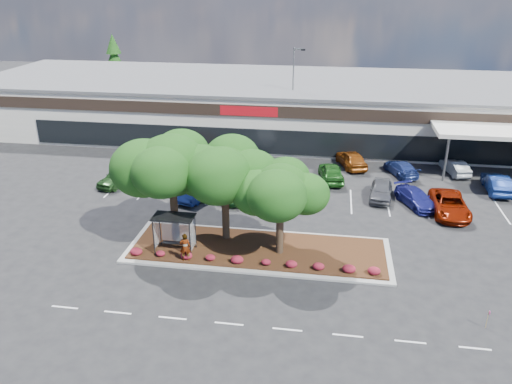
# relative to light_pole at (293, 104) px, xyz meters

# --- Properties ---
(ground) EXTENTS (160.00, 160.00, 0.00)m
(ground) POSITION_rel_light_pole_xyz_m (1.77, -28.04, -4.77)
(ground) COLOR black
(ground) RESTS_ON ground
(retail_store) EXTENTS (80.40, 25.20, 6.25)m
(retail_store) POSITION_rel_light_pole_xyz_m (1.84, 5.87, -1.62)
(retail_store) COLOR beige
(retail_store) RESTS_ON ground
(landscape_island) EXTENTS (18.00, 6.00, 0.26)m
(landscape_island) POSITION_rel_light_pole_xyz_m (-0.23, -24.04, -4.65)
(landscape_island) COLOR #9A9A95
(landscape_island) RESTS_ON ground
(lane_markings) EXTENTS (33.12, 20.06, 0.01)m
(lane_markings) POSITION_rel_light_pole_xyz_m (1.63, -17.62, -4.77)
(lane_markings) COLOR silver
(lane_markings) RESTS_ON ground
(shrub_row) EXTENTS (17.00, 0.80, 0.50)m
(shrub_row) POSITION_rel_light_pole_xyz_m (-0.23, -26.14, -4.26)
(shrub_row) COLOR maroon
(shrub_row) RESTS_ON landscape_island
(bus_shelter) EXTENTS (2.75, 1.55, 2.59)m
(bus_shelter) POSITION_rel_light_pole_xyz_m (-5.73, -25.09, -2.47)
(bus_shelter) COLOR black
(bus_shelter) RESTS_ON landscape_island
(island_tree_west) EXTENTS (7.20, 7.20, 7.89)m
(island_tree_west) POSITION_rel_light_pole_xyz_m (-6.23, -23.54, -0.57)
(island_tree_west) COLOR #0E3610
(island_tree_west) RESTS_ON landscape_island
(island_tree_mid) EXTENTS (6.60, 6.60, 7.32)m
(island_tree_mid) POSITION_rel_light_pole_xyz_m (-2.73, -22.84, -0.85)
(island_tree_mid) COLOR #0E3610
(island_tree_mid) RESTS_ON landscape_island
(island_tree_east) EXTENTS (5.80, 5.80, 6.50)m
(island_tree_east) POSITION_rel_light_pole_xyz_m (1.27, -24.34, -1.26)
(island_tree_east) COLOR #0E3610
(island_tree_east) RESTS_ON landscape_island
(conifer_north_west) EXTENTS (4.40, 4.40, 10.00)m
(conifer_north_west) POSITION_rel_light_pole_xyz_m (-28.23, 17.96, 0.23)
(conifer_north_west) COLOR #0E3610
(conifer_north_west) RESTS_ON ground
(person_waiting) EXTENTS (0.80, 0.61, 1.95)m
(person_waiting) POSITION_rel_light_pole_xyz_m (-4.70, -26.34, -3.54)
(person_waiting) COLOR #594C47
(person_waiting) RESTS_ON landscape_island
(light_pole) EXTENTS (1.39, 0.84, 10.71)m
(light_pole) POSITION_rel_light_pole_xyz_m (0.00, 0.00, 0.00)
(light_pole) COLOR #9A9A95
(light_pole) RESTS_ON ground
(survey_stake) EXTENTS (0.08, 0.14, 1.10)m
(survey_stake) POSITION_rel_light_pole_xyz_m (13.13, -30.25, -4.07)
(survey_stake) COLOR #967C4E
(survey_stake) RESTS_ON ground
(car_0) EXTENTS (3.12, 4.86, 1.54)m
(car_0) POSITION_rel_light_pole_xyz_m (-14.58, -14.03, -4.00)
(car_0) COLOR #21481B
(car_0) RESTS_ON ground
(car_1) EXTENTS (3.99, 5.64, 1.52)m
(car_1) POSITION_rel_light_pole_xyz_m (-7.19, -14.70, -4.01)
(car_1) COLOR #5B5D62
(car_1) RESTS_ON ground
(car_2) EXTENTS (2.96, 5.10, 1.59)m
(car_2) POSITION_rel_light_pole_xyz_m (-6.68, -15.76, -3.98)
(car_2) COLOR navy
(car_2) RESTS_ON ground
(car_3) EXTENTS (2.83, 5.18, 1.38)m
(car_3) POSITION_rel_light_pole_xyz_m (-3.51, -15.34, -4.08)
(car_3) COLOR #1B4D21
(car_3) RESTS_ON ground
(car_4) EXTENTS (3.13, 6.10, 1.65)m
(car_4) POSITION_rel_light_pole_xyz_m (0.72, -15.17, -3.95)
(car_4) COLOR #B6BDC4
(car_4) RESTS_ON ground
(car_5) EXTENTS (2.34, 4.67, 1.53)m
(car_5) POSITION_rel_light_pole_xyz_m (8.76, -13.52, -4.01)
(car_5) COLOR #4D4E53
(car_5) RESTS_ON ground
(car_6) EXTENTS (3.62, 5.00, 1.35)m
(car_6) POSITION_rel_light_pole_xyz_m (11.50, -14.56, -4.10)
(car_6) COLOR navy
(car_6) RESTS_ON ground
(car_7) EXTENTS (2.61, 5.65, 1.57)m
(car_7) POSITION_rel_light_pole_xyz_m (13.92, -15.75, -3.99)
(car_7) COLOR maroon
(car_7) RESTS_ON ground
(car_9) EXTENTS (3.81, 5.78, 1.48)m
(car_9) POSITION_rel_light_pole_xyz_m (-10.53, -6.26, -4.03)
(car_9) COLOR #662804
(car_9) RESTS_ON ground
(car_10) EXTENTS (2.83, 5.49, 1.48)m
(car_10) POSITION_rel_light_pole_xyz_m (-3.42, -8.05, -4.03)
(car_10) COLOR #B2B5BE
(car_10) RESTS_ON ground
(car_11) EXTENTS (2.75, 5.16, 1.62)m
(car_11) POSITION_rel_light_pole_xyz_m (-3.22, -9.13, -3.96)
(car_11) COLOR #BABABA
(car_11) RESTS_ON ground
(car_12) EXTENTS (2.73, 5.12, 1.66)m
(car_12) POSITION_rel_light_pole_xyz_m (4.49, -10.02, -3.94)
(car_12) COLOR #1B5117
(car_12) RESTS_ON ground
(car_13) EXTENTS (3.44, 5.29, 1.68)m
(car_13) POSITION_rel_light_pole_xyz_m (6.40, -6.03, -3.93)
(car_13) COLOR #813B0D
(car_13) RESTS_ON ground
(car_14) EXTENTS (3.38, 4.97, 1.34)m
(car_14) POSITION_rel_light_pole_xyz_m (11.06, -7.52, -4.10)
(car_14) COLOR navy
(car_14) RESTS_ON ground
(car_15) EXTENTS (2.37, 4.35, 1.36)m
(car_15) POSITION_rel_light_pole_xyz_m (16.21, -6.45, -4.09)
(car_15) COLOR #A9B1B6
(car_15) RESTS_ON ground
(car_16) EXTENTS (1.84, 4.87, 1.59)m
(car_16) POSITION_rel_light_pole_xyz_m (18.89, -10.44, -3.98)
(car_16) COLOR navy
(car_16) RESTS_ON ground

